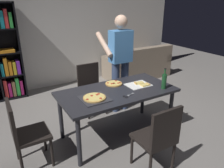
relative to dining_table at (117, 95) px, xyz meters
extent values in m
plane|color=gray|center=(0.00, 0.00, -0.67)|extent=(12.00, 12.00, 0.00)
cube|color=silver|center=(0.00, 2.60, 0.73)|extent=(6.40, 0.10, 2.80)
cube|color=#232328|center=(0.00, 0.00, 0.06)|extent=(1.69, 0.85, 0.04)
cylinder|color=#232328|center=(-0.77, -0.35, -0.32)|extent=(0.06, 0.06, 0.71)
cylinder|color=#232328|center=(0.77, -0.35, -0.32)|extent=(0.06, 0.06, 0.71)
cylinder|color=#232328|center=(-0.77, 0.35, -0.32)|extent=(0.06, 0.06, 0.71)
cylinder|color=#232328|center=(0.77, 0.35, -0.32)|extent=(0.06, 0.06, 0.71)
cube|color=black|center=(0.00, -0.83, -0.24)|extent=(0.42, 0.42, 0.04)
cube|color=black|center=(0.00, -1.02, 0.00)|extent=(0.42, 0.04, 0.45)
cylinder|color=black|center=(0.18, -0.65, -0.47)|extent=(0.04, 0.04, 0.41)
cylinder|color=black|center=(-0.18, -0.65, -0.47)|extent=(0.04, 0.04, 0.41)
cylinder|color=black|center=(0.18, -1.01, -0.47)|extent=(0.04, 0.04, 0.41)
cylinder|color=black|center=(-0.18, -1.01, -0.47)|extent=(0.04, 0.04, 0.41)
cube|color=black|center=(0.00, 0.83, -0.24)|extent=(0.42, 0.42, 0.04)
cube|color=black|center=(0.00, 1.02, 0.00)|extent=(0.42, 0.04, 0.45)
cylinder|color=black|center=(-0.18, 0.65, -0.47)|extent=(0.04, 0.04, 0.41)
cylinder|color=black|center=(0.18, 0.65, -0.47)|extent=(0.04, 0.04, 0.41)
cylinder|color=black|center=(-0.18, 1.01, -0.47)|extent=(0.04, 0.04, 0.41)
cylinder|color=black|center=(0.18, 1.01, -0.47)|extent=(0.04, 0.04, 0.41)
cube|color=black|center=(-1.25, 0.00, -0.24)|extent=(0.42, 0.42, 0.04)
cube|color=black|center=(-1.44, 0.00, 0.00)|extent=(0.04, 0.42, 0.45)
cylinder|color=black|center=(-1.07, -0.18, -0.47)|extent=(0.04, 0.04, 0.41)
cylinder|color=black|center=(-1.07, 0.18, -0.47)|extent=(0.04, 0.04, 0.41)
cylinder|color=black|center=(-1.43, -0.18, -0.47)|extent=(0.04, 0.04, 0.41)
cylinder|color=black|center=(-1.43, 0.18, -0.47)|extent=(0.04, 0.04, 0.41)
cube|color=gray|center=(1.90, 2.05, -0.47)|extent=(1.71, 0.86, 0.40)
cube|color=gray|center=(1.90, 1.73, -0.05)|extent=(1.70, 0.21, 0.45)
cube|color=gray|center=(2.67, 2.06, -0.17)|extent=(0.17, 0.85, 0.20)
cube|color=gray|center=(1.13, 2.04, -0.17)|extent=(0.17, 0.85, 0.20)
cube|color=black|center=(-0.94, 2.35, 0.30)|extent=(0.03, 0.35, 1.95)
cube|color=red|center=(-1.33, 2.33, -0.44)|extent=(0.06, 0.22, 0.38)
cube|color=#B21E66|center=(-1.25, 2.33, -0.48)|extent=(0.06, 0.22, 0.31)
cube|color=olive|center=(-1.17, 2.33, -0.47)|extent=(0.06, 0.22, 0.32)
cube|color=green|center=(-1.10, 2.33, -0.43)|extent=(0.07, 0.22, 0.39)
cube|color=#B21E66|center=(-1.02, 2.33, -0.47)|extent=(0.06, 0.22, 0.32)
cube|color=teal|center=(-1.33, 2.33, -0.02)|extent=(0.05, 0.22, 0.26)
cube|color=orange|center=(-1.25, 2.33, 0.03)|extent=(0.06, 0.22, 0.37)
cube|color=orange|center=(-1.17, 2.33, -0.02)|extent=(0.06, 0.22, 0.28)
cube|color=yellow|center=(-1.10, 2.33, -0.02)|extent=(0.06, 0.22, 0.27)
cube|color=purple|center=(-1.02, 2.33, -0.02)|extent=(0.07, 0.22, 0.28)
cube|color=orange|center=(-1.17, 2.33, 0.34)|extent=(0.27, 0.25, 0.06)
cube|color=teal|center=(-1.17, 2.33, 0.95)|extent=(0.07, 0.22, 0.32)
cube|color=red|center=(-1.10, 2.33, 0.97)|extent=(0.06, 0.22, 0.36)
cube|color=green|center=(-1.02, 2.33, 0.93)|extent=(0.06, 0.22, 0.29)
cylinder|color=#38476B|center=(0.59, 0.68, -0.20)|extent=(0.14, 0.14, 0.95)
cylinder|color=#38476B|center=(0.39, 0.68, -0.20)|extent=(0.14, 0.14, 0.95)
cube|color=#4C8CD1|center=(0.49, 0.68, 0.55)|extent=(0.38, 0.22, 0.55)
sphere|color=#E0B293|center=(0.49, 0.68, 0.97)|extent=(0.22, 0.22, 0.22)
cylinder|color=#E0B293|center=(0.72, 0.86, 0.58)|extent=(0.09, 0.50, 0.39)
cylinder|color=#E0B293|center=(0.26, 0.86, 0.58)|extent=(0.09, 0.50, 0.39)
cube|color=#2D2D33|center=(-0.41, -0.09, 0.08)|extent=(0.36, 0.36, 0.01)
cylinder|color=tan|center=(-0.41, -0.09, 0.10)|extent=(0.30, 0.30, 0.02)
cylinder|color=#EACC6B|center=(-0.41, -0.09, 0.11)|extent=(0.27, 0.27, 0.01)
cylinder|color=#B22819|center=(-0.33, -0.04, 0.11)|extent=(0.04, 0.04, 0.00)
cylinder|color=#B22819|center=(-0.53, -0.12, 0.11)|extent=(0.04, 0.04, 0.00)
cylinder|color=#B22819|center=(-0.37, -0.18, 0.11)|extent=(0.04, 0.04, 0.00)
cylinder|color=#B22819|center=(-0.43, -0.05, 0.11)|extent=(0.04, 0.04, 0.00)
cylinder|color=#B22819|center=(-0.36, -0.05, 0.11)|extent=(0.04, 0.04, 0.00)
cube|color=white|center=(0.39, 0.01, 0.08)|extent=(0.36, 0.28, 0.01)
cube|color=#EACC6B|center=(0.43, 0.04, 0.10)|extent=(0.16, 0.12, 0.02)
cube|color=tan|center=(0.37, 0.06, 0.10)|extent=(0.05, 0.09, 0.02)
cube|color=#EACC6B|center=(0.45, -0.07, 0.10)|extent=(0.14, 0.09, 0.02)
cube|color=tan|center=(0.51, -0.07, 0.10)|extent=(0.02, 0.09, 0.02)
cylinder|color=#194723|center=(0.63, -0.29, 0.19)|extent=(0.07, 0.07, 0.22)
cylinder|color=#194723|center=(0.63, -0.29, 0.34)|extent=(0.03, 0.03, 0.08)
cylinder|color=black|center=(0.63, -0.29, 0.38)|extent=(0.03, 0.03, 0.02)
cube|color=silver|center=(0.08, -0.22, 0.08)|extent=(0.12, 0.06, 0.01)
cube|color=silver|center=(0.08, -0.22, 0.08)|extent=(0.12, 0.03, 0.01)
torus|color=black|center=(-0.03, -0.23, 0.08)|extent=(0.05, 0.05, 0.01)
torus|color=black|center=(-0.02, -0.27, 0.08)|extent=(0.05, 0.05, 0.01)
cylinder|color=tan|center=(0.08, 0.24, 0.09)|extent=(0.26, 0.26, 0.02)
cylinder|color=#EACC6B|center=(0.08, 0.24, 0.10)|extent=(0.23, 0.23, 0.01)
cylinder|color=#B22819|center=(0.07, 0.22, 0.10)|extent=(0.04, 0.04, 0.00)
cylinder|color=#B22819|center=(0.03, 0.22, 0.10)|extent=(0.04, 0.04, 0.00)
cylinder|color=#B22819|center=(0.17, 0.19, 0.10)|extent=(0.04, 0.04, 0.00)
cylinder|color=#B22819|center=(0.00, 0.28, 0.10)|extent=(0.04, 0.04, 0.00)
cylinder|color=#B22819|center=(0.13, 0.19, 0.10)|extent=(0.04, 0.04, 0.00)
cylinder|color=#B22819|center=(0.16, 0.29, 0.10)|extent=(0.04, 0.04, 0.00)
cylinder|color=#B22819|center=(0.07, 0.21, 0.10)|extent=(0.04, 0.04, 0.00)
camera|label=1|loc=(-1.54, -2.45, 1.32)|focal=34.75mm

